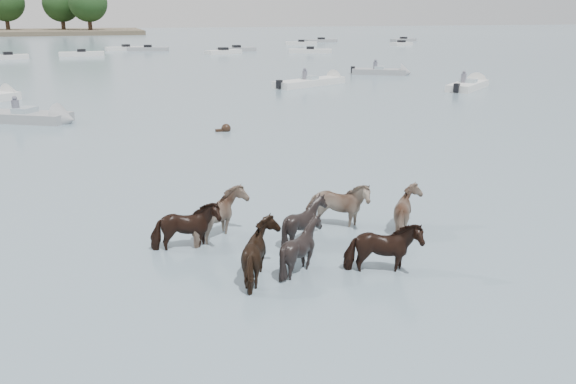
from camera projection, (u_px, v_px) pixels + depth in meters
name	position (u px, v px, depth m)	size (l,w,h in m)	color
ground	(267.00, 251.00, 13.42)	(400.00, 400.00, 0.00)	slate
pony_herd	(299.00, 230.00, 13.39)	(6.96, 4.42, 1.42)	black
swimming_pony	(225.00, 129.00, 26.89)	(0.72, 0.44, 0.44)	black
motorboat_b	(39.00, 118.00, 28.99)	(5.01, 3.88, 1.92)	gray
motorboat_c	(317.00, 82.00, 44.10)	(6.78, 4.43, 1.92)	silver
motorboat_d	(471.00, 85.00, 42.13)	(5.35, 4.70, 1.92)	silver
motorboat_e	(388.00, 72.00, 51.12)	(5.19, 3.97, 1.92)	gray
distant_flotilla	(126.00, 49.00, 81.75)	(110.00, 29.32, 0.93)	silver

